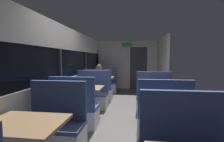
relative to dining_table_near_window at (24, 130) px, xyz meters
The scene contains 16 objects.
ground_plane 2.36m from the dining_table_near_window, 66.82° to the left, with size 3.30×9.20×0.02m, color #514F4C.
carriage_window_panel_left 2.21m from the dining_table_near_window, 104.90° to the left, with size 0.09×8.48×2.30m.
carriage_end_bulkhead 6.38m from the dining_table_near_window, 81.37° to the left, with size 2.90×0.11×2.30m.
carriage_aisle_panel_right 5.63m from the dining_table_near_window, 65.26° to the left, with size 0.08×2.40×2.30m, color beige.
dining_table_near_window is the anchor object (origin of this frame).
bench_near_window_facing_entry 0.77m from the dining_table_near_window, 90.00° to the left, with size 0.95×0.50×1.10m.
dining_table_mid_window 2.32m from the dining_table_near_window, 90.00° to the left, with size 0.90×0.70×0.74m.
bench_mid_window_facing_end 1.65m from the dining_table_near_window, 90.00° to the left, with size 0.95×0.50×1.10m.
bench_mid_window_facing_entry 3.04m from the dining_table_near_window, 90.00° to the left, with size 0.95×0.50×1.10m.
dining_table_far_window 4.64m from the dining_table_near_window, 90.00° to the left, with size 0.90×0.70×0.74m.
bench_far_window_facing_end 3.96m from the dining_table_near_window, 90.00° to the left, with size 0.95×0.50×1.10m.
bench_far_window_facing_entry 5.35m from the dining_table_near_window, 90.00° to the left, with size 0.95×0.50×1.10m.
dining_table_rear_aisle 2.78m from the dining_table_near_window, 49.84° to the left, with size 0.90×0.70×0.74m.
bench_rear_aisle_facing_end 2.31m from the dining_table_near_window, 38.46° to the left, with size 0.95×0.50×1.10m.
bench_rear_aisle_facing_entry 3.36m from the dining_table_near_window, 57.60° to the left, with size 0.95×0.50×1.10m.
seated_passenger 4.02m from the dining_table_near_window, 90.00° to the left, with size 0.47×0.55×1.26m.
Camera 1 is at (0.35, -3.77, 1.47)m, focal length 26.31 mm.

